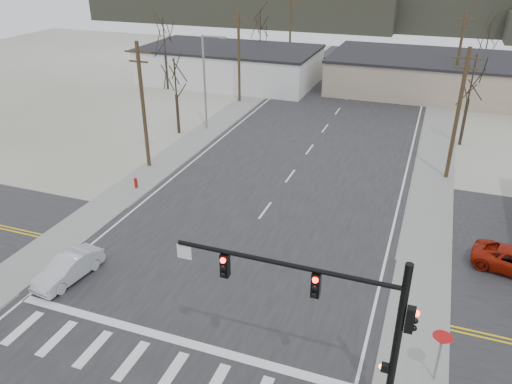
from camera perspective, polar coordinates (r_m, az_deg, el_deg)
ground at (r=27.90m, az=-4.43°, el=-9.59°), size 140.00×140.00×0.00m
main_road at (r=40.17m, az=4.34°, el=2.38°), size 18.00×110.00×0.05m
cross_road at (r=27.89m, az=-4.44°, el=-9.55°), size 90.00×10.00×0.04m
sidewalk_left at (r=48.07m, az=-6.24°, el=6.45°), size 3.00×90.00×0.06m
sidewalk_right at (r=43.57m, az=19.76°, el=2.82°), size 3.00×90.00×0.06m
traffic_signal_mast at (r=18.48m, az=10.08°, el=-13.39°), size 8.95×0.43×7.20m
fire_hydrant at (r=38.16m, az=-13.57°, el=1.03°), size 0.24×0.24×0.87m
yield_sign at (r=22.21m, az=20.44°, el=-15.77°), size 0.80×0.80×2.35m
building_left_far at (r=67.12m, az=-2.98°, el=14.33°), size 22.30×12.30×4.50m
building_right_far at (r=65.92m, az=20.37°, el=12.44°), size 26.30×14.30×4.30m
upole_left_b at (r=40.29m, az=-12.80°, el=9.76°), size 2.20×0.30×10.00m
upole_left_c at (r=57.60m, az=-1.97°, el=15.32°), size 2.20×0.30×10.00m
upole_left_d at (r=76.23m, az=3.94°, el=18.04°), size 2.20×0.30×10.00m
upole_right_a at (r=40.00m, az=22.07°, el=8.35°), size 2.20×0.30×10.00m
upole_right_b at (r=61.41m, az=22.14°, el=14.18°), size 2.20×0.30×10.00m
streetlight_main at (r=48.42m, az=-5.71°, el=12.88°), size 2.40×0.25×9.00m
tree_left_near at (r=47.65m, az=-9.22°, el=12.63°), size 3.30×3.30×7.35m
tree_right_mid at (r=47.61m, az=23.46°, el=11.69°), size 3.74×3.74×8.33m
tree_left_far at (r=71.20m, az=0.48°, el=18.36°), size 3.96×3.96×8.82m
tree_right_far at (r=73.35m, az=25.01°, el=15.70°), size 3.52×3.52×7.84m
tree_left_mid at (r=63.75m, az=-10.47°, el=16.98°), size 3.96×3.96×8.82m
hill_left at (r=121.62m, az=-1.67°, el=20.44°), size 70.00×18.00×7.00m
hill_center at (r=117.09m, az=23.93°, el=18.60°), size 80.00×18.00×9.00m
sedan_crossing at (r=29.01m, az=-20.66°, el=-8.14°), size 1.97×4.30×1.37m
car_far_a at (r=64.35m, az=9.72°, el=12.15°), size 4.10×5.81×1.56m
car_far_b at (r=77.26m, az=7.12°, el=14.62°), size 1.81×3.97×1.32m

